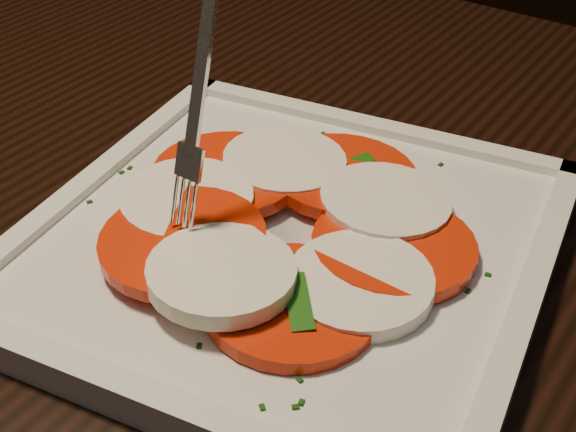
{
  "coord_description": "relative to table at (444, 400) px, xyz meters",
  "views": [
    {
      "loc": [
        0.15,
        -0.05,
        1.05
      ],
      "look_at": [
        -0.06,
        0.26,
        0.78
      ],
      "focal_mm": 50.0,
      "sensor_mm": 36.0,
      "label": 1
    }
  ],
  "objects": [
    {
      "name": "caprese_salad",
      "position": [
        -0.1,
        -0.04,
        0.12
      ],
      "size": [
        0.24,
        0.24,
        0.03
      ],
      "color": "red",
      "rests_on": "plate"
    },
    {
      "name": "plate",
      "position": [
        -0.1,
        -0.04,
        0.11
      ],
      "size": [
        0.34,
        0.34,
        0.01
      ],
      "primitive_type": "cube",
      "rotation": [
        0.0,
        0.0,
        0.15
      ],
      "color": "white",
      "rests_on": "table"
    },
    {
      "name": "table",
      "position": [
        0.0,
        0.0,
        0.0
      ],
      "size": [
        1.21,
        0.81,
        0.75
      ],
      "rotation": [
        0.0,
        0.0,
        -0.01
      ],
      "color": "black",
      "rests_on": "ground"
    },
    {
      "name": "fork",
      "position": [
        -0.14,
        -0.05,
        0.21
      ],
      "size": [
        0.02,
        0.05,
        0.15
      ],
      "primitive_type": null,
      "rotation": [
        0.0,
        0.0,
        -0.01
      ],
      "color": "white",
      "rests_on": "caprese_salad"
    }
  ]
}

